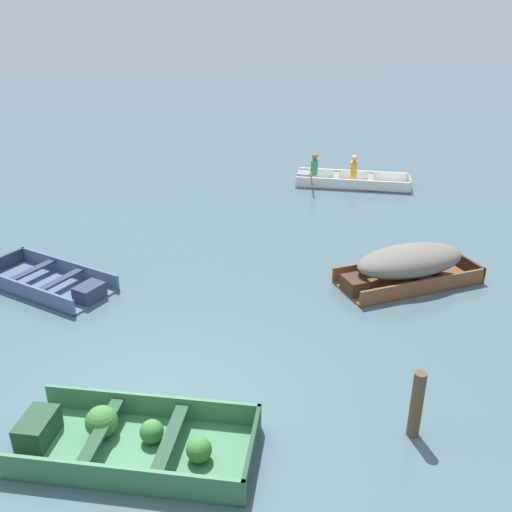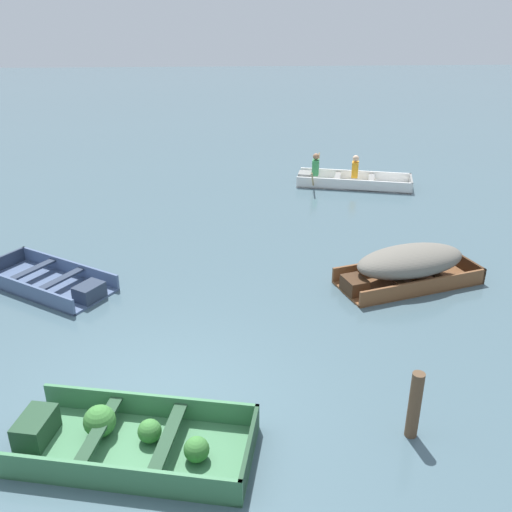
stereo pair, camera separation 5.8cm
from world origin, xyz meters
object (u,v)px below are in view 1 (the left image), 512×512
object	(u,v)px
mooring_post	(417,405)
dinghy_green_foreground	(127,440)
skiff_slate_blue_near_moored	(51,283)
skiff_wooden_brown_mid_moored	(409,264)
rowboat_white_with_crew	(346,179)

from	to	relation	value
mooring_post	dinghy_green_foreground	bearing A→B (deg)	-179.38
dinghy_green_foreground	skiff_slate_blue_near_moored	xyz separation A→B (m)	(-2.00, 4.27, -0.04)
skiff_wooden_brown_mid_moored	rowboat_white_with_crew	distance (m)	6.14
dinghy_green_foreground	rowboat_white_with_crew	xyz separation A→B (m)	(4.74, 10.20, 0.03)
skiff_slate_blue_near_moored	skiff_wooden_brown_mid_moored	size ratio (longest dim) A/B	0.96
rowboat_white_with_crew	mooring_post	bearing A→B (deg)	-97.04
skiff_wooden_brown_mid_moored	rowboat_white_with_crew	bearing A→B (deg)	89.14
dinghy_green_foreground	skiff_wooden_brown_mid_moored	world-z (taller)	skiff_wooden_brown_mid_moored
skiff_wooden_brown_mid_moored	mooring_post	world-z (taller)	mooring_post
mooring_post	skiff_slate_blue_near_moored	bearing A→B (deg)	142.34
dinghy_green_foreground	mooring_post	world-z (taller)	mooring_post
rowboat_white_with_crew	mooring_post	xyz separation A→B (m)	(-1.25, -10.16, 0.29)
dinghy_green_foreground	skiff_slate_blue_near_moored	bearing A→B (deg)	115.13
skiff_wooden_brown_mid_moored	rowboat_white_with_crew	world-z (taller)	rowboat_white_with_crew
rowboat_white_with_crew	mooring_post	world-z (taller)	mooring_post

